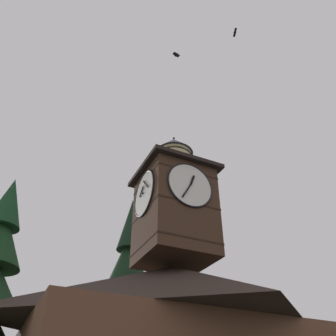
% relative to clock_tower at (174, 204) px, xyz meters
% --- Properties ---
extents(clock_tower, '(4.55, 4.55, 8.79)m').
position_rel_clock_tower_xyz_m(clock_tower, '(0.00, 0.00, 0.00)').
color(clock_tower, '#422B1E').
rests_on(clock_tower, building_main).
extents(pine_tree_behind, '(6.78, 6.78, 16.82)m').
position_rel_clock_tower_xyz_m(pine_tree_behind, '(-0.09, -7.83, -5.63)').
color(pine_tree_behind, '#473323').
rests_on(pine_tree_behind, ground_plane).
extents(moon, '(1.81, 1.81, 1.81)m').
position_rel_clock_tower_xyz_m(moon, '(-13.48, -39.90, 5.77)').
color(moon, silver).
extents(flying_bird_high, '(0.38, 0.65, 0.11)m').
position_rel_clock_tower_xyz_m(flying_bird_high, '(-1.66, 5.87, 10.28)').
color(flying_bird_high, black).
extents(flying_bird_low, '(0.48, 0.32, 0.17)m').
position_rel_clock_tower_xyz_m(flying_bird_low, '(1.71, 3.93, 8.35)').
color(flying_bird_low, black).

